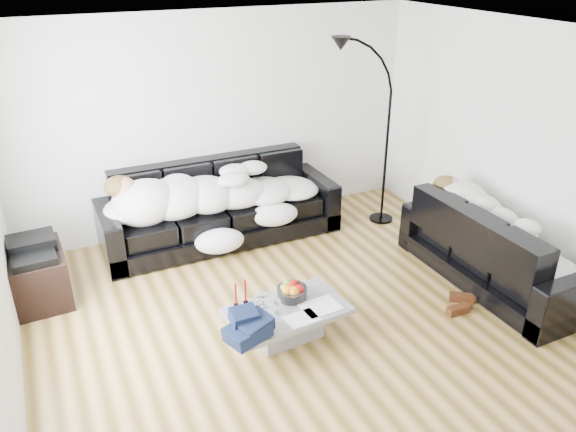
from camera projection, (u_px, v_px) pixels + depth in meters
name	position (u px, v px, depth m)	size (l,w,h in m)	color
ground	(301.00, 311.00, 5.49)	(5.00, 5.00, 0.00)	brown
wall_back	(219.00, 123.00, 6.75)	(5.00, 0.02, 2.60)	silver
wall_right	(515.00, 149.00, 5.88)	(0.02, 4.50, 2.60)	silver
ceiling	(304.00, 34.00, 4.36)	(5.00, 5.00, 0.00)	white
sofa_back	(220.00, 203.00, 6.67)	(2.79, 0.97, 0.91)	black
sofa_right	(496.00, 245.00, 5.81)	(2.09, 0.90, 0.85)	black
sleeper_back	(220.00, 189.00, 6.54)	(2.36, 0.82, 0.47)	white
sleeper_right	(500.00, 227.00, 5.71)	(1.79, 0.76, 0.44)	white
teal_cushion	(454.00, 197.00, 6.18)	(0.36, 0.30, 0.20)	#0B4E3F
coffee_table	(287.00, 323.00, 5.06)	(1.06, 0.62, 0.31)	#939699
fruit_bowl	(292.00, 290.00, 5.11)	(0.28, 0.28, 0.17)	white
wine_glass_a	(263.00, 299.00, 4.97)	(0.07, 0.07, 0.18)	white
wine_glass_b	(260.00, 306.00, 4.86)	(0.08, 0.08, 0.19)	white
wine_glass_c	(278.00, 306.00, 4.89)	(0.07, 0.07, 0.16)	white
candle_left	(236.00, 295.00, 4.97)	(0.04, 0.04, 0.24)	maroon
candle_right	(245.00, 292.00, 5.01)	(0.05, 0.05, 0.25)	maroon
newspaper_a	(321.00, 306.00, 5.01)	(0.34, 0.26, 0.01)	silver
newspaper_b	(302.00, 318.00, 4.85)	(0.29, 0.21, 0.01)	silver
navy_jacket	(250.00, 317.00, 4.59)	(0.36, 0.30, 0.18)	black
shoes	(460.00, 304.00, 5.52)	(0.40, 0.29, 0.09)	#472311
av_cabinet	(39.00, 276.00, 5.57)	(0.52, 0.76, 0.52)	black
stereo	(32.00, 247.00, 5.42)	(0.44, 0.34, 0.13)	black
floor_lamp	(387.00, 144.00, 6.87)	(0.75, 0.30, 2.07)	black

